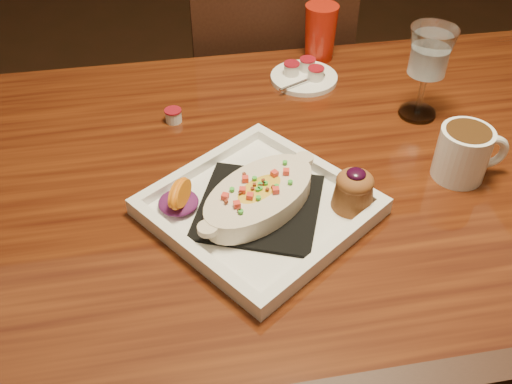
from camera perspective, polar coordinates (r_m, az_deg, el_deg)
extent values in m
cube|color=#622A0E|center=(1.03, 7.60, 1.48)|extent=(1.50, 0.90, 0.04)
cylinder|color=black|center=(1.57, -22.05, -3.38)|extent=(0.07, 0.07, 0.71)
cylinder|color=black|center=(1.79, 24.14, 2.02)|extent=(0.07, 0.07, 0.71)
cube|color=black|center=(1.74, 0.43, 8.93)|extent=(0.42, 0.42, 0.04)
cylinder|color=black|center=(2.04, 4.26, 6.54)|extent=(0.04, 0.04, 0.45)
cylinder|color=black|center=(1.99, -5.33, 5.54)|extent=(0.04, 0.04, 0.45)
cylinder|color=black|center=(1.78, 6.78, 0.36)|extent=(0.04, 0.04, 0.45)
cylinder|color=black|center=(1.73, -4.13, -0.94)|extent=(0.04, 0.04, 0.45)
cube|color=black|center=(1.46, 1.87, 13.30)|extent=(0.40, 0.03, 0.46)
cube|color=white|center=(0.92, 0.33, -1.87)|extent=(0.42, 0.42, 0.01)
cube|color=black|center=(0.91, 0.33, -1.46)|extent=(0.24, 0.24, 0.01)
ellipsoid|color=yellow|center=(0.90, 0.34, -0.41)|extent=(0.21, 0.19, 0.04)
ellipsoid|color=#5F154F|center=(0.92, -7.76, -1.04)|extent=(0.07, 0.07, 0.02)
cone|color=brown|center=(0.91, 9.71, -0.15)|extent=(0.07, 0.07, 0.05)
ellipsoid|color=brown|center=(0.90, 9.88, 1.04)|extent=(0.06, 0.06, 0.03)
ellipsoid|color=black|center=(0.89, 9.99, 1.78)|extent=(0.03, 0.03, 0.01)
cylinder|color=white|center=(1.03, 19.93, 3.62)|extent=(0.09, 0.09, 0.09)
cylinder|color=#39210F|center=(1.01, 20.43, 5.34)|extent=(0.07, 0.07, 0.02)
torus|color=white|center=(1.05, 22.30, 3.74)|extent=(0.07, 0.02, 0.07)
cylinder|color=silver|center=(1.19, 15.79, 7.62)|extent=(0.07, 0.07, 0.01)
cylinder|color=silver|center=(1.17, 16.17, 9.36)|extent=(0.01, 0.01, 0.08)
cone|color=silver|center=(1.12, 17.02, 13.19)|extent=(0.09, 0.09, 0.09)
cylinder|color=white|center=(1.26, 4.81, 11.32)|extent=(0.14, 0.14, 0.01)
cylinder|color=silver|center=(1.26, 3.58, 12.16)|extent=(0.03, 0.03, 0.02)
cylinder|color=maroon|center=(1.25, 3.60, 12.69)|extent=(0.04, 0.04, 0.00)
cylinder|color=silver|center=(1.28, 5.16, 12.54)|extent=(0.03, 0.03, 0.02)
cylinder|color=maroon|center=(1.27, 5.20, 13.07)|extent=(0.04, 0.04, 0.00)
cylinder|color=silver|center=(1.24, 6.00, 11.66)|extent=(0.03, 0.03, 0.02)
cylinder|color=maroon|center=(1.24, 6.05, 12.20)|extent=(0.04, 0.04, 0.00)
cylinder|color=silver|center=(1.13, -8.25, 7.52)|extent=(0.03, 0.03, 0.02)
cylinder|color=maroon|center=(1.13, -8.32, 8.06)|extent=(0.03, 0.03, 0.00)
cone|color=#AE1B0C|center=(1.33, 6.45, 15.58)|extent=(0.07, 0.07, 0.12)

